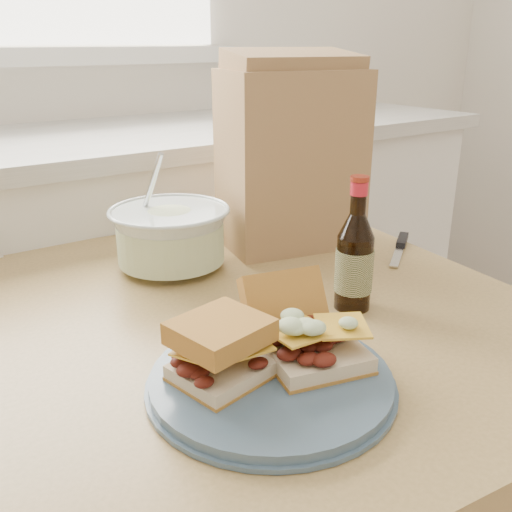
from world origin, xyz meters
TOP-DOWN VIEW (x-y plane):
  - cabinet_run at (-0.00, 1.70)m, footprint 2.50×0.64m
  - dining_table at (0.02, 0.93)m, footprint 1.01×1.01m
  - plate at (-0.06, 0.73)m, footprint 0.30×0.30m
  - sandwich_left at (-0.11, 0.76)m, footprint 0.12×0.11m
  - sandwich_right at (0.00, 0.74)m, footprint 0.14×0.18m
  - coleslaw_bowl at (0.02, 1.15)m, footprint 0.22×0.22m
  - beer_bottle at (0.18, 0.84)m, footprint 0.06×0.06m
  - knife at (0.46, 0.99)m, footprint 0.16×0.12m
  - paper_bag at (0.29, 1.14)m, footprint 0.30×0.23m

SIDE VIEW (x-z plane):
  - cabinet_run at x=0.00m, z-range 0.00..0.94m
  - dining_table at x=0.02m, z-range 0.27..1.04m
  - knife at x=0.46m, z-range 0.77..0.78m
  - plate at x=-0.06m, z-range 0.77..0.78m
  - sandwich_right at x=0.00m, z-range 0.77..0.87m
  - coleslaw_bowl at x=0.02m, z-range 0.71..0.93m
  - sandwich_left at x=-0.11m, z-range 0.78..0.86m
  - beer_bottle at x=0.18m, z-range 0.74..0.95m
  - paper_bag at x=0.29m, z-range 0.77..1.11m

